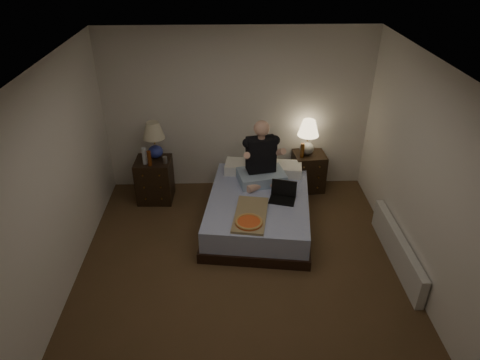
{
  "coord_description": "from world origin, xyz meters",
  "views": [
    {
      "loc": [
        -0.15,
        -3.8,
        3.64
      ],
      "look_at": [
        0.0,
        0.9,
        0.85
      ],
      "focal_mm": 32.0,
      "sensor_mm": 36.0,
      "label": 1
    }
  ],
  "objects_px": {
    "water_bottle": "(145,156)",
    "beer_bottle_right": "(302,150)",
    "bed": "(258,210)",
    "nightstand_right": "(308,171)",
    "lamp_left": "(154,140)",
    "nightstand_left": "(155,180)",
    "laptop": "(283,193)",
    "person": "(262,153)",
    "pizza_box": "(249,223)",
    "soda_can": "(165,160)",
    "radiator": "(397,249)",
    "beer_bottle_left": "(149,158)",
    "lamp_right": "(308,137)"
  },
  "relations": [
    {
      "from": "laptop",
      "to": "soda_can",
      "type": "bearing_deg",
      "value": 172.12
    },
    {
      "from": "nightstand_right",
      "to": "person",
      "type": "distance_m",
      "value": 1.13
    },
    {
      "from": "person",
      "to": "pizza_box",
      "type": "relative_size",
      "value": 1.22
    },
    {
      "from": "laptop",
      "to": "beer_bottle_left",
      "type": "bearing_deg",
      "value": 176.43
    },
    {
      "from": "nightstand_left",
      "to": "radiator",
      "type": "distance_m",
      "value": 3.56
    },
    {
      "from": "person",
      "to": "radiator",
      "type": "distance_m",
      "value": 2.16
    },
    {
      "from": "soda_can",
      "to": "person",
      "type": "distance_m",
      "value": 1.42
    },
    {
      "from": "laptop",
      "to": "lamp_right",
      "type": "bearing_deg",
      "value": 80.55
    },
    {
      "from": "nightstand_left",
      "to": "person",
      "type": "bearing_deg",
      "value": -8.56
    },
    {
      "from": "soda_can",
      "to": "lamp_left",
      "type": "bearing_deg",
      "value": 130.34
    },
    {
      "from": "beer_bottle_right",
      "to": "laptop",
      "type": "relative_size",
      "value": 0.68
    },
    {
      "from": "bed",
      "to": "laptop",
      "type": "bearing_deg",
      "value": -11.54
    },
    {
      "from": "water_bottle",
      "to": "beer_bottle_right",
      "type": "distance_m",
      "value": 2.34
    },
    {
      "from": "nightstand_right",
      "to": "lamp_right",
      "type": "height_order",
      "value": "lamp_right"
    },
    {
      "from": "lamp_left",
      "to": "lamp_right",
      "type": "height_order",
      "value": "lamp_left"
    },
    {
      "from": "beer_bottle_left",
      "to": "radiator",
      "type": "relative_size",
      "value": 0.14
    },
    {
      "from": "lamp_right",
      "to": "radiator",
      "type": "bearing_deg",
      "value": -64.19
    },
    {
      "from": "nightstand_left",
      "to": "water_bottle",
      "type": "height_order",
      "value": "water_bottle"
    },
    {
      "from": "person",
      "to": "laptop",
      "type": "height_order",
      "value": "person"
    },
    {
      "from": "nightstand_right",
      "to": "beer_bottle_right",
      "type": "relative_size",
      "value": 2.68
    },
    {
      "from": "water_bottle",
      "to": "beer_bottle_left",
      "type": "relative_size",
      "value": 1.09
    },
    {
      "from": "lamp_right",
      "to": "bed",
      "type": "bearing_deg",
      "value": -130.59
    },
    {
      "from": "nightstand_left",
      "to": "bed",
      "type": "bearing_deg",
      "value": -22.44
    },
    {
      "from": "beer_bottle_left",
      "to": "person",
      "type": "xyz_separation_m",
      "value": [
        1.6,
        -0.14,
        0.13
      ]
    },
    {
      "from": "beer_bottle_right",
      "to": "beer_bottle_left",
      "type": "bearing_deg",
      "value": -172.63
    },
    {
      "from": "water_bottle",
      "to": "radiator",
      "type": "relative_size",
      "value": 0.16
    },
    {
      "from": "pizza_box",
      "to": "laptop",
      "type": "bearing_deg",
      "value": 58.05
    },
    {
      "from": "lamp_right",
      "to": "pizza_box",
      "type": "bearing_deg",
      "value": -121.47
    },
    {
      "from": "bed",
      "to": "nightstand_right",
      "type": "bearing_deg",
      "value": 55.17
    },
    {
      "from": "lamp_left",
      "to": "beer_bottle_right",
      "type": "distance_m",
      "value": 2.21
    },
    {
      "from": "nightstand_left",
      "to": "radiator",
      "type": "relative_size",
      "value": 0.42
    },
    {
      "from": "lamp_right",
      "to": "person",
      "type": "distance_m",
      "value": 0.91
    },
    {
      "from": "water_bottle",
      "to": "laptop",
      "type": "distance_m",
      "value": 2.06
    },
    {
      "from": "bed",
      "to": "nightstand_left",
      "type": "height_order",
      "value": "nightstand_left"
    },
    {
      "from": "lamp_right",
      "to": "water_bottle",
      "type": "distance_m",
      "value": 2.44
    },
    {
      "from": "lamp_left",
      "to": "nightstand_right",
      "type": "bearing_deg",
      "value": 3.36
    },
    {
      "from": "nightstand_left",
      "to": "laptop",
      "type": "bearing_deg",
      "value": -21.58
    },
    {
      "from": "nightstand_right",
      "to": "person",
      "type": "bearing_deg",
      "value": -151.53
    },
    {
      "from": "person",
      "to": "beer_bottle_right",
      "type": "bearing_deg",
      "value": 22.74
    },
    {
      "from": "lamp_left",
      "to": "nightstand_left",
      "type": "bearing_deg",
      "value": -112.72
    },
    {
      "from": "bed",
      "to": "person",
      "type": "relative_size",
      "value": 1.94
    },
    {
      "from": "bed",
      "to": "soda_can",
      "type": "relative_size",
      "value": 18.0
    },
    {
      "from": "person",
      "to": "pizza_box",
      "type": "distance_m",
      "value": 1.15
    },
    {
      "from": "nightstand_left",
      "to": "soda_can",
      "type": "distance_m",
      "value": 0.44
    },
    {
      "from": "bed",
      "to": "soda_can",
      "type": "xyz_separation_m",
      "value": [
        -1.33,
        0.61,
        0.49
      ]
    },
    {
      "from": "lamp_left",
      "to": "laptop",
      "type": "relative_size",
      "value": 1.65
    },
    {
      "from": "beer_bottle_right",
      "to": "laptop",
      "type": "bearing_deg",
      "value": -113.16
    },
    {
      "from": "lamp_left",
      "to": "water_bottle",
      "type": "bearing_deg",
      "value": -122.87
    },
    {
      "from": "radiator",
      "to": "beer_bottle_left",
      "type": "bearing_deg",
      "value": 156.39
    },
    {
      "from": "nightstand_right",
      "to": "person",
      "type": "relative_size",
      "value": 0.66
    }
  ]
}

